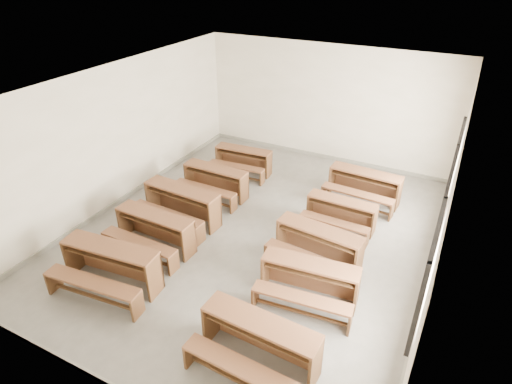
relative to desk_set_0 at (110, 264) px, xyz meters
The scene contains 11 objects.
room 3.51m from the desk_set_0, 57.75° to the left, with size 8.50×8.50×3.20m.
desk_set_0 is the anchor object (origin of this frame).
desk_set_1 1.25m from the desk_set_0, 91.42° to the left, with size 1.70×0.91×0.75m.
desk_set_2 2.29m from the desk_set_0, 92.99° to the left, with size 1.82×1.01×0.80m.
desk_set_3 3.59m from the desk_set_0, 91.00° to the left, with size 1.63×0.87×0.73m.
desk_set_4 4.97m from the desk_set_0, 90.48° to the left, with size 1.57×0.89×0.68m.
desk_set_5 3.11m from the desk_set_0, ahead, with size 1.80×1.00×0.79m.
desk_set_6 3.50m from the desk_set_0, 21.03° to the left, with size 1.73×1.02×0.74m.
desk_set_7 3.80m from the desk_set_0, 36.62° to the left, with size 1.75×1.03×0.75m.
desk_set_8 4.76m from the desk_set_0, 49.60° to the left, with size 1.50×0.81×0.66m.
desk_set_9 5.93m from the desk_set_0, 56.98° to the left, with size 1.73×0.98×0.75m.
Camera 1 is at (3.42, -6.70, 5.32)m, focal length 30.00 mm.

